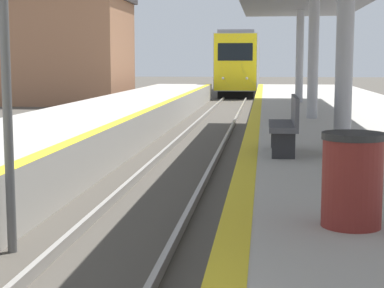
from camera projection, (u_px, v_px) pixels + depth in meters
The scene contains 4 objects.
train at pixel (241, 63), 50.02m from camera, with size 2.78×18.87×4.49m.
trash_bin at pixel (352, 179), 5.73m from camera, with size 0.56×0.56×0.85m.
bench at pixel (287, 123), 10.31m from camera, with size 0.44×1.54×0.92m.
station_building at pixel (55, 50), 37.59m from camera, with size 8.58×6.76×6.26m.
Camera 1 is at (1.90, -1.28, 2.48)m, focal length 60.00 mm.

